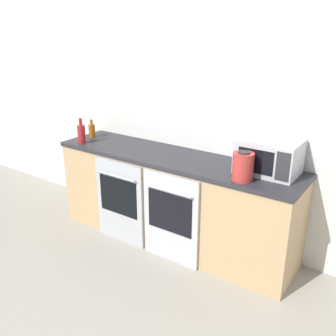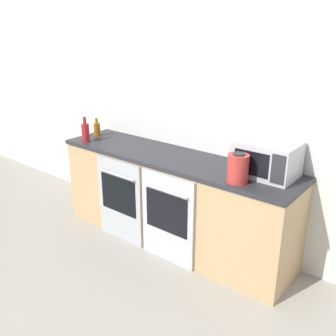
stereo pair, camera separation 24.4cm
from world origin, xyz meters
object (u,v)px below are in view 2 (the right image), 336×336
(bottle_amber, at_px, (97,129))
(kettle, at_px, (238,168))
(oven_right, at_px, (167,218))
(microwave, at_px, (266,159))
(bottle_red, at_px, (85,132))
(oven_left, at_px, (120,200))

(bottle_amber, distance_m, kettle, 1.92)
(oven_right, distance_m, microwave, 1.03)
(microwave, relative_size, bottle_amber, 2.45)
(bottle_amber, height_order, kettle, kettle)
(bottle_amber, bearing_deg, bottle_red, -70.50)
(microwave, height_order, kettle, microwave)
(oven_right, distance_m, bottle_amber, 1.45)
(microwave, xyz_separation_m, bottle_amber, (-2.02, -0.07, -0.07))
(oven_left, relative_size, microwave, 1.73)
(bottle_amber, bearing_deg, oven_left, -26.63)
(microwave, bearing_deg, oven_left, -163.13)
(oven_right, xyz_separation_m, bottle_red, (-1.22, 0.11, 0.59))
(oven_right, distance_m, kettle, 0.86)
(bottle_amber, bearing_deg, kettle, -6.43)
(oven_left, xyz_separation_m, bottle_amber, (-0.68, 0.34, 0.56))
(bottle_amber, distance_m, bottle_red, 0.24)
(oven_right, xyz_separation_m, microwave, (0.72, 0.41, 0.62))
(oven_left, height_order, oven_right, same)
(oven_left, distance_m, oven_right, 0.62)
(kettle, bearing_deg, microwave, 69.36)
(oven_right, relative_size, bottle_red, 3.19)
(oven_left, relative_size, oven_right, 1.00)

